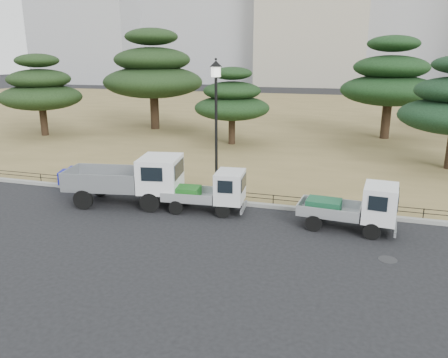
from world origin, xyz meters
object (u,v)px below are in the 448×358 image
(truck_kei_front, at_px, (211,191))
(truck_kei_rear, at_px, (355,207))
(street_lamp, at_px, (216,107))
(truck_large, at_px, (131,178))
(tarp_pile, at_px, (74,176))

(truck_kei_front, xyz_separation_m, truck_kei_rear, (5.79, -0.35, 0.03))
(truck_kei_front, xyz_separation_m, street_lamp, (-0.21, 1.46, 3.32))
(truck_large, relative_size, street_lamp, 0.87)
(truck_large, relative_size, truck_kei_front, 1.51)
(truck_kei_front, relative_size, tarp_pile, 2.25)
(truck_kei_rear, bearing_deg, truck_kei_front, -178.88)
(truck_kei_front, bearing_deg, truck_kei_rear, -8.76)
(truck_large, distance_m, truck_kei_rear, 9.42)
(tarp_pile, bearing_deg, truck_kei_front, -11.56)
(truck_kei_rear, bearing_deg, truck_large, -176.86)
(street_lamp, distance_m, tarp_pile, 8.45)
(truck_kei_front, bearing_deg, truck_large, 176.50)
(truck_large, height_order, tarp_pile, truck_large)
(truck_kei_front, distance_m, truck_kei_rear, 5.80)
(truck_kei_front, bearing_deg, street_lamp, 93.01)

